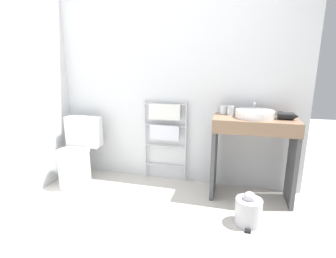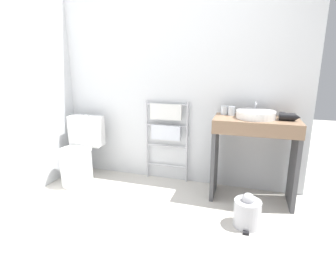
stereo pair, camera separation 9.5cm
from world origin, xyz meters
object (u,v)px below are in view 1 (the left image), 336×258
Objects in this scene: cup_near_wall at (223,110)px; cup_near_edge at (231,110)px; sink_basin at (255,114)px; hair_dryer at (286,116)px; trash_bin at (248,210)px; toilet at (78,155)px; towel_radiator at (165,127)px.

cup_near_edge is (0.08, -0.03, 0.00)m from cup_near_wall.
hair_dryer is at bearing -4.72° from sink_basin.
trash_bin is (-0.02, -0.52, -0.79)m from sink_basin.
cup_near_wall is 1.07m from trash_bin.
sink_basin is 0.30m from hair_dryer.
sink_basin is at bearing 4.10° from toilet.
towel_radiator is at bearing 18.25° from toilet.
toilet is at bearing 169.16° from trash_bin.
cup_near_edge is at bearing 7.38° from toilet.
cup_near_wall reaches higher than hair_dryer.
cup_near_edge is at bearing -7.66° from towel_radiator.
hair_dryer is at bearing -11.49° from cup_near_edge.
cup_near_edge is at bearing 160.69° from sink_basin.
hair_dryer is at bearing -9.25° from towel_radiator.
cup_near_wall is at bearing 158.27° from cup_near_edge.
hair_dryer reaches higher than trash_bin.
towel_radiator reaches higher than cup_near_wall.
sink_basin is 0.34m from cup_near_wall.
towel_radiator is 2.59× the size of sink_basin.
sink_basin is 0.26m from cup_near_edge.
towel_radiator is at bearing 170.75° from hair_dryer.
cup_near_edge reaches higher than toilet.
toilet is 2.09m from sink_basin.
toilet is 1.80m from cup_near_wall.
towel_radiator reaches higher than sink_basin.
towel_radiator is at bearing 169.43° from sink_basin.
sink_basin reaches higher than trash_bin.
cup_near_wall is 0.29× the size of trash_bin.
cup_near_edge reaches higher than hair_dryer.
cup_near_wall is 0.48× the size of hair_dryer.
toilet is 8.25× the size of cup_near_edge.
towel_radiator is at bearing 144.09° from trash_bin.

